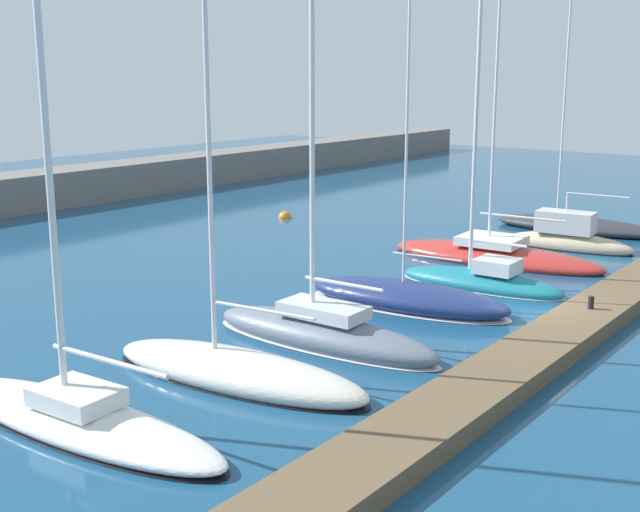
{
  "coord_description": "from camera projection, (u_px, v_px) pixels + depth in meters",
  "views": [
    {
      "loc": [
        -26.62,
        -10.66,
        8.39
      ],
      "look_at": [
        -4.35,
        6.19,
        2.11
      ],
      "focal_mm": 46.26,
      "sensor_mm": 36.0,
      "label": 1
    }
  ],
  "objects": [
    {
      "name": "sailboat_navy_fourth",
      "position": [
        407.0,
        297.0,
        29.97
      ],
      "size": [
        3.35,
        8.05,
        16.83
      ],
      "rotation": [
        0.0,
        0.0,
        1.67
      ],
      "color": "navy",
      "rests_on": "ground_plane"
    },
    {
      "name": "sailboat_charcoal_eighth",
      "position": [
        577.0,
        225.0,
        44.2
      ],
      "size": [
        3.27,
        8.99,
        17.4
      ],
      "rotation": [
        0.0,
        0.0,
        1.62
      ],
      "color": "#2D2D33",
      "rests_on": "ground_plane"
    },
    {
      "name": "sailboat_white_nearest",
      "position": [
        79.0,
        415.0,
        19.71
      ],
      "size": [
        2.75,
        9.31,
        14.51
      ],
      "rotation": [
        0.0,
        0.0,
        1.63
      ],
      "color": "white",
      "rests_on": "ground_plane"
    },
    {
      "name": "dock_pier",
      "position": [
        587.0,
        318.0,
        27.71
      ],
      "size": [
        38.24,
        2.04,
        0.54
      ],
      "primitive_type": "cube",
      "color": "brown",
      "rests_on": "ground_plane"
    },
    {
      "name": "sailboat_slate_third",
      "position": [
        323.0,
        330.0,
        25.85
      ],
      "size": [
        2.28,
        8.36,
        16.96
      ],
      "rotation": [
        0.0,
        0.0,
        1.6
      ],
      "color": "slate",
      "rests_on": "ground_plane"
    },
    {
      "name": "ground_plane",
      "position": [
        536.0,
        317.0,
        28.83
      ],
      "size": [
        120.0,
        120.0,
        0.0
      ],
      "primitive_type": "plane",
      "color": "navy"
    },
    {
      "name": "sailboat_teal_fifth",
      "position": [
        482.0,
        280.0,
        32.68
      ],
      "size": [
        2.27,
        6.93,
        12.21
      ],
      "rotation": [
        0.0,
        0.0,
        1.6
      ],
      "color": "#19707F",
      "rests_on": "ground_plane"
    },
    {
      "name": "mooring_buoy_orange",
      "position": [
        285.0,
        218.0,
        48.22
      ],
      "size": [
        0.78,
        0.78,
        0.78
      ],
      "primitive_type": "sphere",
      "color": "orange",
      "rests_on": "ground_plane"
    },
    {
      "name": "sailboat_ivory_second",
      "position": [
        237.0,
        370.0,
        22.79
      ],
      "size": [
        3.21,
        8.52,
        15.53
      ],
      "rotation": [
        0.0,
        0.0,
        1.68
      ],
      "color": "silver",
      "rests_on": "ground_plane"
    },
    {
      "name": "sailboat_red_sixth",
      "position": [
        495.0,
        255.0,
        37.26
      ],
      "size": [
        3.62,
        10.11,
        18.37
      ],
      "rotation": [
        0.0,
        0.0,
        1.62
      ],
      "color": "#B72D28",
      "rests_on": "ground_plane"
    },
    {
      "name": "dock_bollard",
      "position": [
        591.0,
        302.0,
        27.83
      ],
      "size": [
        0.2,
        0.2,
        0.44
      ],
      "primitive_type": "cylinder",
      "color": "black",
      "rests_on": "dock_pier"
    },
    {
      "name": "motorboat_sand_seventh",
      "position": [
        567.0,
        239.0,
        39.7
      ],
      "size": [
        1.99,
        6.25,
        3.07
      ],
      "rotation": [
        0.0,
        0.0,
        1.65
      ],
      "color": "beige",
      "rests_on": "ground_plane"
    }
  ]
}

